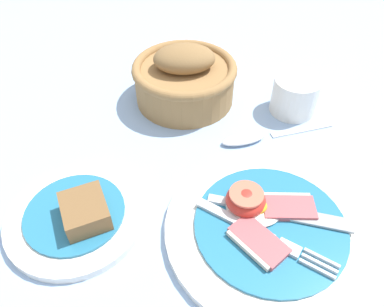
# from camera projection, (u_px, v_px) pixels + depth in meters

# --- Properties ---
(ground_plane) EXTENTS (3.00, 3.00, 0.00)m
(ground_plane) POSITION_uv_depth(u_px,v_px,m) (210.00, 224.00, 0.49)
(ground_plane) COLOR #93B2DB
(breakfast_plate) EXTENTS (0.27, 0.27, 0.04)m
(breakfast_plate) POSITION_uv_depth(u_px,v_px,m) (268.00, 226.00, 0.47)
(breakfast_plate) COLOR silver
(breakfast_plate) RESTS_ON ground_plane
(bread_plate) EXTENTS (0.18, 0.18, 0.04)m
(bread_plate) POSITION_uv_depth(u_px,v_px,m) (77.00, 215.00, 0.48)
(bread_plate) COLOR silver
(bread_plate) RESTS_ON ground_plane
(sugar_cup) EXTENTS (0.08, 0.08, 0.06)m
(sugar_cup) POSITION_uv_depth(u_px,v_px,m) (295.00, 94.00, 0.63)
(sugar_cup) COLOR white
(sugar_cup) RESTS_ON ground_plane
(bread_basket) EXTENTS (0.18, 0.18, 0.10)m
(bread_basket) POSITION_uv_depth(u_px,v_px,m) (185.00, 78.00, 0.65)
(bread_basket) COLOR olive
(bread_basket) RESTS_ON ground_plane
(teaspoon_by_saucer) EXTENTS (0.18, 0.11, 0.01)m
(teaspoon_by_saucer) POSITION_uv_depth(u_px,v_px,m) (259.00, 136.00, 0.60)
(teaspoon_by_saucer) COLOR silver
(teaspoon_by_saucer) RESTS_ON ground_plane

